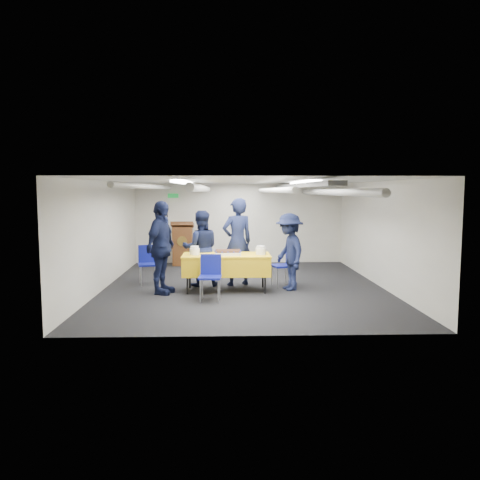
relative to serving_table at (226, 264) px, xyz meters
name	(u,v)px	position (x,y,z in m)	size (l,w,h in m)	color
ground	(244,287)	(0.38, 0.40, -0.56)	(7.00, 7.00, 0.00)	black
room_shell	(247,203)	(0.47, 0.81, 1.25)	(6.00, 7.00, 2.30)	silver
serving_table	(226,264)	(0.00, 0.00, 0.00)	(1.82, 0.87, 0.77)	black
sheet_cake	(228,252)	(0.03, -0.05, 0.26)	(0.55, 0.43, 0.10)	white
plate_stack_left	(195,251)	(-0.66, -0.05, 0.30)	(0.21, 0.21, 0.18)	white
plate_stack_right	(261,251)	(0.72, -0.05, 0.29)	(0.22, 0.22, 0.18)	white
podium	(183,244)	(-1.22, 3.44, 0.05)	(0.62, 0.53, 1.25)	brown
chair_near	(210,272)	(-0.31, -0.79, -0.03)	(0.45, 0.45, 0.87)	gray
chair_right	(286,262)	(1.31, 0.48, -0.03)	(0.52, 0.52, 0.87)	gray
chair_left	(148,260)	(-1.77, 0.81, -0.03)	(0.51, 0.51, 0.87)	gray
sailor_a	(237,242)	(0.24, 0.60, 0.41)	(0.71, 0.46, 1.93)	black
sailor_b	(201,248)	(-0.56, 0.55, 0.27)	(0.81, 0.63, 1.66)	black
sailor_c	(161,248)	(-1.32, -0.24, 0.39)	(1.11, 0.46, 1.89)	black
sailor_d	(289,252)	(1.33, 0.06, 0.25)	(1.05, 0.60, 1.63)	black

